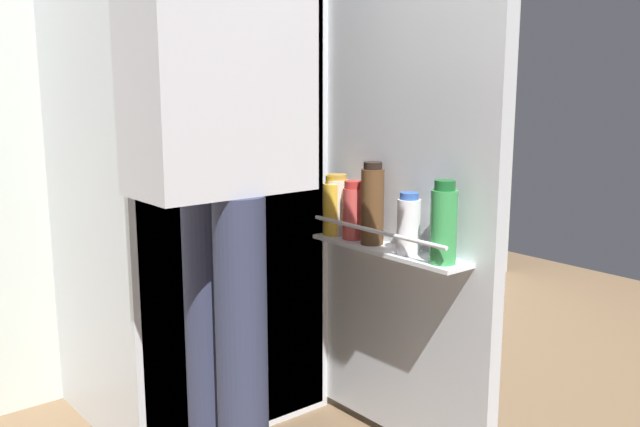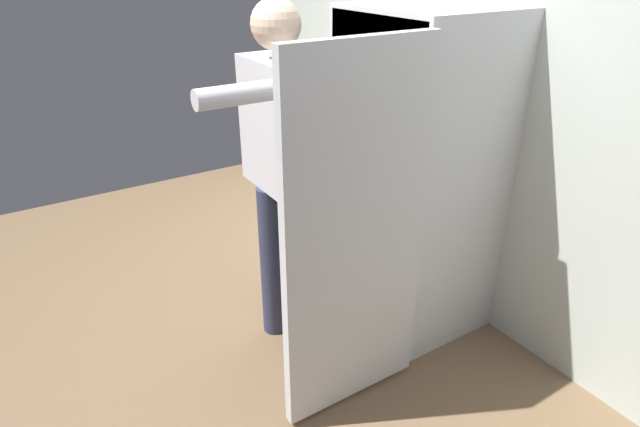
% 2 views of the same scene
% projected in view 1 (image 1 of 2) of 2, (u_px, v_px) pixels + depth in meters
% --- Properties ---
extents(kitchen_wall, '(4.40, 0.10, 2.63)m').
position_uv_depth(kitchen_wall, '(129.00, 11.00, 2.44)').
color(kitchen_wall, beige).
rests_on(kitchen_wall, ground_plane).
extents(refrigerator, '(0.72, 1.28, 1.63)m').
position_uv_depth(refrigerator, '(200.00, 167.00, 2.24)').
color(refrigerator, silver).
rests_on(refrigerator, ground_plane).
extents(person, '(0.52, 0.72, 1.67)m').
position_uv_depth(person, '(224.00, 119.00, 1.59)').
color(person, '#2D334C').
rests_on(person, ground_plane).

